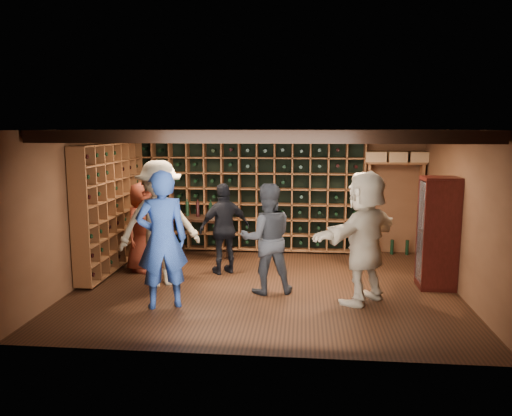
# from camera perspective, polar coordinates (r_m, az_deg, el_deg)

# --- Properties ---
(ground) EXTENTS (6.00, 6.00, 0.00)m
(ground) POSITION_cam_1_polar(r_m,az_deg,el_deg) (8.16, 1.02, -8.93)
(ground) COLOR #32190D
(ground) RESTS_ON ground
(room_shell) EXTENTS (6.00, 6.00, 6.00)m
(room_shell) POSITION_cam_1_polar(r_m,az_deg,el_deg) (7.81, 1.10, 8.33)
(room_shell) COLOR brown
(room_shell) RESTS_ON ground
(wine_rack_back) EXTENTS (4.65, 0.30, 2.20)m
(wine_rack_back) POSITION_cam_1_polar(r_m,az_deg,el_deg) (10.22, -0.87, 1.37)
(wine_rack_back) COLOR brown
(wine_rack_back) RESTS_ON ground
(wine_rack_left) EXTENTS (0.30, 2.65, 2.20)m
(wine_rack_left) POSITION_cam_1_polar(r_m,az_deg,el_deg) (9.32, -16.16, 0.26)
(wine_rack_left) COLOR brown
(wine_rack_left) RESTS_ON ground
(crate_shelf) EXTENTS (1.20, 0.32, 2.07)m
(crate_shelf) POSITION_cam_1_polar(r_m,az_deg,el_deg) (10.26, 15.65, 3.41)
(crate_shelf) COLOR brown
(crate_shelf) RESTS_ON ground
(display_cabinet) EXTENTS (0.55, 0.50, 1.75)m
(display_cabinet) POSITION_cam_1_polar(r_m,az_deg,el_deg) (8.38, 20.02, -2.94)
(display_cabinet) COLOR #370D0B
(display_cabinet) RESTS_ON ground
(man_blue_shirt) EXTENTS (0.84, 0.71, 1.96)m
(man_blue_shirt) POSITION_cam_1_polar(r_m,az_deg,el_deg) (7.12, -10.68, -3.58)
(man_blue_shirt) COLOR navy
(man_blue_shirt) RESTS_ON ground
(man_grey_suit) EXTENTS (0.95, 0.82, 1.70)m
(man_grey_suit) POSITION_cam_1_polar(r_m,az_deg,el_deg) (7.66, 1.24, -3.51)
(man_grey_suit) COLOR black
(man_grey_suit) RESTS_ON ground
(guest_red_floral) EXTENTS (0.78, 0.92, 1.59)m
(guest_red_floral) POSITION_cam_1_polar(r_m,az_deg,el_deg) (9.06, -12.83, -2.14)
(guest_red_floral) COLOR maroon
(guest_red_floral) RESTS_ON ground
(guest_woman_black) EXTENTS (1.00, 0.82, 1.59)m
(guest_woman_black) POSITION_cam_1_polar(r_m,az_deg,el_deg) (8.70, -3.61, -2.38)
(guest_woman_black) COLOR black
(guest_woman_black) RESTS_ON ground
(guest_khaki) EXTENTS (1.51, 1.32, 2.02)m
(guest_khaki) POSITION_cam_1_polar(r_m,az_deg,el_deg) (8.14, -10.97, -1.78)
(guest_khaki) COLOR gray
(guest_khaki) RESTS_ON ground
(guest_beige) EXTENTS (1.62, 1.72, 1.93)m
(guest_beige) POSITION_cam_1_polar(r_m,az_deg,el_deg) (7.38, 12.30, -3.29)
(guest_beige) COLOR tan
(guest_beige) RESTS_ON ground
(tasting_table) EXTENTS (1.22, 0.84, 1.11)m
(tasting_table) POSITION_cam_1_polar(r_m,az_deg,el_deg) (9.68, -6.56, -1.58)
(tasting_table) COLOR black
(tasting_table) RESTS_ON ground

